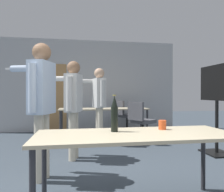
{
  "coord_description": "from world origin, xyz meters",
  "views": [
    {
      "loc": [
        -0.38,
        -1.5,
        1.13
      ],
      "look_at": [
        0.28,
        2.43,
        1.1
      ],
      "focal_mm": 35.0,
      "sensor_mm": 36.0,
      "label": 1
    }
  ],
  "objects_px": {
    "office_chair_far_right": "(125,117)",
    "beer_bottle": "(114,114)",
    "drink_cup": "(162,125)",
    "office_chair_side_rolled": "(141,123)",
    "person_center_tall": "(99,98)",
    "tv_screen": "(217,99)",
    "person_right_polo": "(41,96)",
    "person_near_casual": "(73,99)"
  },
  "relations": [
    {
      "from": "office_chair_far_right",
      "to": "beer_bottle",
      "type": "bearing_deg",
      "value": -33.15
    },
    {
      "from": "drink_cup",
      "to": "office_chair_far_right",
      "type": "bearing_deg",
      "value": 82.44
    },
    {
      "from": "office_chair_side_rolled",
      "to": "person_center_tall",
      "type": "bearing_deg",
      "value": -124.49
    },
    {
      "from": "tv_screen",
      "to": "person_center_tall",
      "type": "distance_m",
      "value": 2.43
    },
    {
      "from": "office_chair_side_rolled",
      "to": "drink_cup",
      "type": "height_order",
      "value": "office_chair_side_rolled"
    },
    {
      "from": "person_right_polo",
      "to": "drink_cup",
      "type": "xyz_separation_m",
      "value": [
        1.37,
        -0.79,
        -0.31
      ]
    },
    {
      "from": "person_right_polo",
      "to": "office_chair_side_rolled",
      "type": "bearing_deg",
      "value": -27.47
    },
    {
      "from": "tv_screen",
      "to": "office_chair_far_right",
      "type": "relative_size",
      "value": 1.81
    },
    {
      "from": "person_right_polo",
      "to": "drink_cup",
      "type": "height_order",
      "value": "person_right_polo"
    },
    {
      "from": "beer_bottle",
      "to": "drink_cup",
      "type": "distance_m",
      "value": 0.55
    },
    {
      "from": "office_chair_far_right",
      "to": "person_right_polo",
      "type": "bearing_deg",
      "value": -48.1
    },
    {
      "from": "person_near_casual",
      "to": "tv_screen",
      "type": "bearing_deg",
      "value": -76.64
    },
    {
      "from": "person_near_casual",
      "to": "beer_bottle",
      "type": "distance_m",
      "value": 1.75
    },
    {
      "from": "person_right_polo",
      "to": "office_chair_side_rolled",
      "type": "relative_size",
      "value": 1.89
    },
    {
      "from": "office_chair_far_right",
      "to": "beer_bottle",
      "type": "xyz_separation_m",
      "value": [
        -1.09,
        -4.28,
        0.49
      ]
    },
    {
      "from": "person_right_polo",
      "to": "beer_bottle",
      "type": "relative_size",
      "value": 4.85
    },
    {
      "from": "person_near_casual",
      "to": "person_center_tall",
      "type": "bearing_deg",
      "value": -12.29
    },
    {
      "from": "tv_screen",
      "to": "office_chair_side_rolled",
      "type": "distance_m",
      "value": 1.73
    },
    {
      "from": "person_center_tall",
      "to": "person_near_casual",
      "type": "height_order",
      "value": "person_center_tall"
    },
    {
      "from": "person_near_casual",
      "to": "office_chair_far_right",
      "type": "xyz_separation_m",
      "value": [
        1.53,
        2.59,
        -0.6
      ]
    },
    {
      "from": "tv_screen",
      "to": "office_chair_side_rolled",
      "type": "xyz_separation_m",
      "value": [
        -1.14,
        1.16,
        -0.59
      ]
    },
    {
      "from": "person_center_tall",
      "to": "person_right_polo",
      "type": "height_order",
      "value": "person_right_polo"
    },
    {
      "from": "office_chair_far_right",
      "to": "drink_cup",
      "type": "relative_size",
      "value": 9.36
    },
    {
      "from": "person_near_casual",
      "to": "office_chair_far_right",
      "type": "bearing_deg",
      "value": -14.74
    },
    {
      "from": "person_near_casual",
      "to": "beer_bottle",
      "type": "height_order",
      "value": "person_near_casual"
    },
    {
      "from": "office_chair_far_right",
      "to": "drink_cup",
      "type": "xyz_separation_m",
      "value": [
        -0.56,
        -4.23,
        0.36
      ]
    },
    {
      "from": "person_center_tall",
      "to": "drink_cup",
      "type": "xyz_separation_m",
      "value": [
        0.4,
        -2.7,
        -0.25
      ]
    },
    {
      "from": "beer_bottle",
      "to": "tv_screen",
      "type": "bearing_deg",
      "value": 34.9
    },
    {
      "from": "beer_bottle",
      "to": "person_near_casual",
      "type": "bearing_deg",
      "value": 104.42
    },
    {
      "from": "person_right_polo",
      "to": "office_chair_far_right",
      "type": "bearing_deg",
      "value": -10.96
    },
    {
      "from": "drink_cup",
      "to": "person_center_tall",
      "type": "bearing_deg",
      "value": 98.39
    },
    {
      "from": "tv_screen",
      "to": "office_chair_side_rolled",
      "type": "bearing_deg",
      "value": -135.45
    },
    {
      "from": "person_center_tall",
      "to": "office_chair_far_right",
      "type": "bearing_deg",
      "value": -42.19
    },
    {
      "from": "beer_bottle",
      "to": "person_right_polo",
      "type": "bearing_deg",
      "value": 135.32
    },
    {
      "from": "person_right_polo",
      "to": "beer_bottle",
      "type": "bearing_deg",
      "value": -116.39
    },
    {
      "from": "person_right_polo",
      "to": "drink_cup",
      "type": "bearing_deg",
      "value": -101.54
    },
    {
      "from": "person_near_casual",
      "to": "office_chair_side_rolled",
      "type": "bearing_deg",
      "value": -40.21
    },
    {
      "from": "tv_screen",
      "to": "beer_bottle",
      "type": "relative_size",
      "value": 4.55
    },
    {
      "from": "office_chair_side_rolled",
      "to": "drink_cup",
      "type": "distance_m",
      "value": 2.78
    },
    {
      "from": "person_near_casual",
      "to": "drink_cup",
      "type": "relative_size",
      "value": 17.06
    },
    {
      "from": "beer_bottle",
      "to": "office_chair_side_rolled",
      "type": "bearing_deg",
      "value": 67.8
    },
    {
      "from": "person_near_casual",
      "to": "office_chair_far_right",
      "type": "distance_m",
      "value": 3.07
    }
  ]
}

